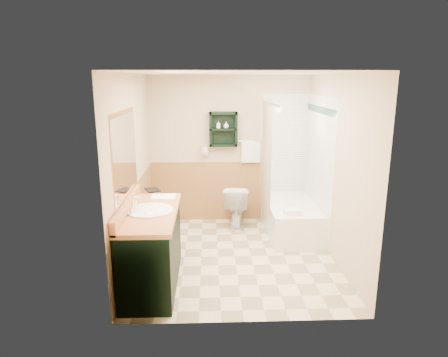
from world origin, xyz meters
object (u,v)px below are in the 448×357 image
at_px(toilet, 236,206).
at_px(wall_shelf, 223,129).
at_px(vanity, 152,248).
at_px(hair_dryer, 205,151).
at_px(bathtub, 290,217).
at_px(soap_bottle_a, 218,127).
at_px(vanity_book, 146,183).
at_px(soap_bottle_b, 226,126).

bearing_deg(toilet, wall_shelf, -43.23).
bearing_deg(vanity, hair_dryer, 74.44).
bearing_deg(hair_dryer, toilet, -27.66).
xyz_separation_m(bathtub, soap_bottle_a, (-1.10, 0.55, 1.35)).
xyz_separation_m(hair_dryer, toilet, (0.50, -0.26, -0.86)).
bearing_deg(vanity_book, toilet, 17.06).
relative_size(wall_shelf, bathtub, 0.37).
height_order(vanity_book, soap_bottle_a, soap_bottle_a).
bearing_deg(wall_shelf, bathtub, -28.36).
distance_m(hair_dryer, vanity, 2.34).
xyz_separation_m(hair_dryer, soap_bottle_a, (0.22, -0.03, 0.39)).
distance_m(toilet, vanity_book, 1.78).
distance_m(hair_dryer, soap_bottle_a, 0.45).
bearing_deg(vanity, bathtub, 39.05).
relative_size(toilet, soap_bottle_a, 5.85).
bearing_deg(vanity_book, wall_shelf, 27.80).
distance_m(bathtub, soap_bottle_b, 1.76).
bearing_deg(soap_bottle_a, vanity, -111.21).
height_order(vanity, bathtub, vanity).
distance_m(wall_shelf, toilet, 1.25).
height_order(toilet, vanity_book, vanity_book).
distance_m(bathtub, vanity_book, 2.35).
relative_size(hair_dryer, toilet, 0.35).
xyz_separation_m(vanity, toilet, (1.10, 1.87, -0.11)).
distance_m(bathtub, toilet, 0.88).
distance_m(wall_shelf, vanity_book, 1.77).
height_order(wall_shelf, hair_dryer, wall_shelf).
bearing_deg(toilet, vanity_book, 46.58).
relative_size(vanity, soap_bottle_b, 13.40).
bearing_deg(wall_shelf, vanity_book, -129.03).
xyz_separation_m(wall_shelf, hair_dryer, (-0.30, 0.02, -0.35)).
xyz_separation_m(bathtub, soap_bottle_b, (-0.98, 0.55, 1.36)).
xyz_separation_m(vanity, soap_bottle_b, (0.94, 2.11, 1.16)).
relative_size(bathtub, soap_bottle_b, 14.21).
xyz_separation_m(hair_dryer, bathtub, (1.33, -0.58, -0.96)).
bearing_deg(toilet, hair_dryer, -21.31).
height_order(hair_dryer, soap_bottle_a, soap_bottle_a).
height_order(wall_shelf, soap_bottle_b, wall_shelf).
height_order(hair_dryer, vanity, hair_dryer).
bearing_deg(soap_bottle_b, wall_shelf, 173.71).
bearing_deg(bathtub, vanity_book, -160.11).
relative_size(wall_shelf, soap_bottle_b, 5.21).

